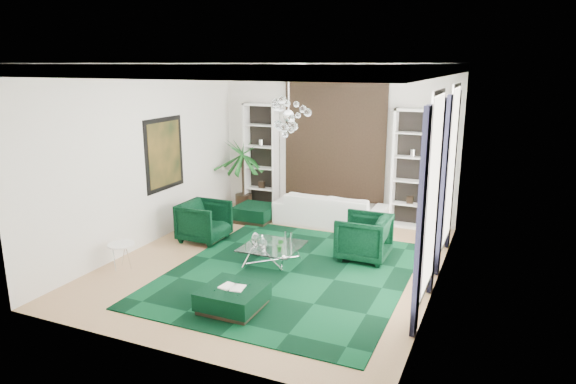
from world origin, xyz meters
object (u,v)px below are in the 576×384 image
at_px(armchair_right, 364,237).
at_px(palm, 243,165).
at_px(armchair_left, 204,221).
at_px(ottoman_side, 255,213).
at_px(ottoman_front, 233,298).
at_px(sofa, 331,209).
at_px(coffee_table, 272,255).
at_px(side_table, 122,257).

xyz_separation_m(armchair_right, palm, (-3.90, 2.24, 0.75)).
bearing_deg(armchair_left, ottoman_side, -12.48).
bearing_deg(ottoman_front, palm, 116.59).
height_order(sofa, coffee_table, sofa).
distance_m(armchair_left, ottoman_side, 1.76).
bearing_deg(armchair_left, ottoman_front, -140.12).
bearing_deg(armchair_right, sofa, -144.47).
bearing_deg(ottoman_side, coffee_table, -56.25).
relative_size(sofa, armchair_left, 2.77).
bearing_deg(armchair_left, armchair_right, -84.62).
relative_size(side_table, palm, 0.21).
xyz_separation_m(ottoman_side, side_table, (-0.94, -3.69, 0.04)).
height_order(ottoman_side, palm, palm).
height_order(ottoman_side, side_table, side_table).
relative_size(ottoman_front, palm, 0.38).
height_order(armchair_left, ottoman_front, armchair_left).
bearing_deg(palm, sofa, -8.85).
relative_size(sofa, coffee_table, 2.46).
height_order(sofa, armchair_left, armchair_left).
bearing_deg(palm, armchair_right, -29.89).
distance_m(ottoman_front, palm, 5.88).
distance_m(sofa, palm, 2.74).
distance_m(coffee_table, palm, 4.10).
bearing_deg(sofa, ottoman_front, 90.04).
bearing_deg(side_table, armchair_left, 74.20).
bearing_deg(ottoman_side, armchair_right, -23.83).
relative_size(sofa, side_table, 5.29).
relative_size(coffee_table, ottoman_front, 1.17).
xyz_separation_m(sofa, side_table, (-2.74, -4.16, -0.15)).
bearing_deg(ottoman_side, sofa, 14.51).
bearing_deg(side_table, palm, 88.12).
bearing_deg(ottoman_front, sofa, 90.04).
distance_m(sofa, side_table, 4.98).
bearing_deg(palm, coffee_table, -53.72).
bearing_deg(ottoman_side, side_table, -104.28).
bearing_deg(coffee_table, ottoman_side, 123.75).
xyz_separation_m(ottoman_side, palm, (-0.79, 0.87, 1.01)).
relative_size(armchair_right, ottoman_front, 1.07).
xyz_separation_m(armchair_left, palm, (-0.41, 2.57, 0.77)).
relative_size(armchair_left, palm, 0.40).
distance_m(armchair_right, side_table, 4.67).
bearing_deg(sofa, armchair_right, 125.53).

